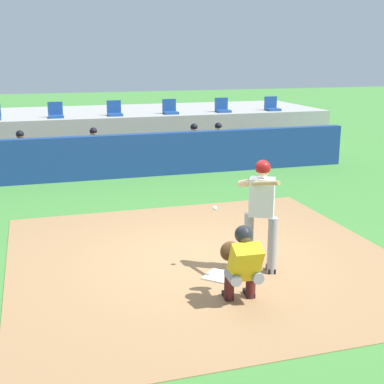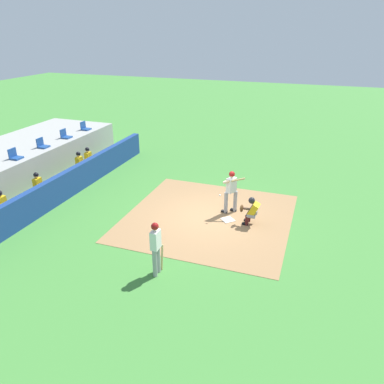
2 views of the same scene
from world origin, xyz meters
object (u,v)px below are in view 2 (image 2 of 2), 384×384
Objects in this scene: stadium_seat_4 at (42,145)px; stadium_seat_6 at (85,128)px; dugout_player_0 at (5,206)px; batter_at_plate at (231,189)px; stadium_seat_3 at (15,156)px; catcher_crouched at (251,210)px; on_deck_batter at (156,245)px; dugout_player_3 at (90,159)px; dugout_player_2 at (82,164)px; stadium_seat_5 at (65,136)px; dugout_player_1 at (40,186)px; home_plate at (228,220)px.

stadium_seat_6 is (3.71, 0.00, 0.00)m from stadium_seat_4.
dugout_player_0 is 8.80m from stadium_seat_6.
stadium_seat_3 reaches higher than batter_at_plate.
on_deck_batter is (-4.08, 2.08, 0.41)m from catcher_crouched.
stadium_seat_3 is (-2.89, 2.03, 0.86)m from dugout_player_3.
dugout_player_2 is at bearing 0.00° from dugout_player_0.
dugout_player_2 is at bearing -43.97° from stadium_seat_3.
stadium_seat_4 is at bearing 180.00° from stadium_seat_5.
stadium_seat_5 reaches higher than dugout_player_1.
on_deck_batter is at bearing -114.45° from stadium_seat_3.
dugout_player_3 is at bearing -63.08° from stadium_seat_4.
catcher_crouched is at bearing -108.56° from stadium_seat_5.
stadium_seat_6 is at bearing 64.20° from batter_at_plate.
stadium_seat_6 is at bearing 63.27° from catcher_crouched.
stadium_seat_4 is at bearing 0.00° from stadium_seat_3.
dugout_player_1 is at bearing 180.00° from dugout_player_3.
home_plate is 1.06m from catcher_crouched.
stadium_seat_5 is (4.64, 2.03, 0.86)m from dugout_player_1.
stadium_seat_6 reaches higher than batter_at_plate.
dugout_player_0 is at bearing 180.00° from dugout_player_3.
stadium_seat_3 is (0.00, 10.18, 1.51)m from home_plate.
home_plate is 0.25× the size of on_deck_batter.
stadium_seat_3 reaches higher than dugout_player_2.
home_plate is 0.27× the size of catcher_crouched.
dugout_player_1 reaches higher than home_plate.
on_deck_batter is 3.72× the size of stadium_seat_4.
stadium_seat_3 and stadium_seat_5 have the same top height.
stadium_seat_5 is (1.61, 2.03, 0.86)m from dugout_player_2.
dugout_player_2 reaches higher than home_plate.
dugout_player_1 reaches higher than catcher_crouched.
dugout_player_0 and dugout_player_2 have the same top height.
dugout_player_3 is 2.71× the size of stadium_seat_5.
dugout_player_2 is 3.05m from stadium_seat_3.
catcher_crouched is 1.24× the size of dugout_player_3.
stadium_seat_5 is at bearing 0.00° from stadium_seat_4.
stadium_seat_3 is at bearing 180.00° from stadium_seat_4.
batter_at_plate is 3.76× the size of stadium_seat_3.
on_deck_batter is at bearing 166.81° from batter_at_plate.
dugout_player_1 is 1.00× the size of dugout_player_3.
stadium_seat_4 is (1.17, 10.09, 0.50)m from batter_at_plate.
dugout_player_3 is 2.71× the size of stadium_seat_4.
dugout_player_2 is at bearing 48.27° from on_deck_batter.
home_plate is 0.24× the size of batter_at_plate.
dugout_player_0 is 2.71× the size of stadium_seat_6.
dugout_player_3 is at bearing 72.25° from catcher_crouched.
dugout_player_0 reaches higher than home_plate.
dugout_player_2 reaches higher than catcher_crouched.
batter_at_plate is 8.36m from dugout_player_3.
dugout_player_1 is 2.71× the size of stadium_seat_4.
stadium_seat_6 is (1.86, 0.00, 0.00)m from stadium_seat_5.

